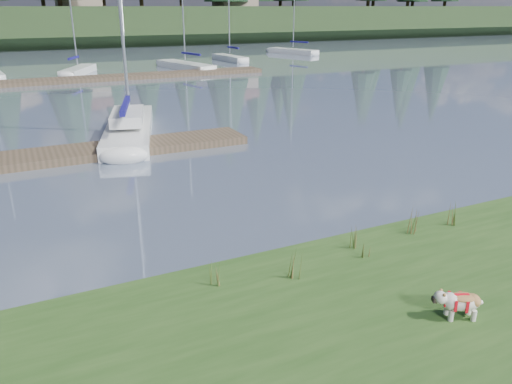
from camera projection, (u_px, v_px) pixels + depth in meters
ground at (77, 82)px, 37.48m from camera, size 200.00×200.00×0.00m
ridge at (37, 27)px, 72.90m from camera, size 200.00×20.00×5.00m
bulldog at (460, 301)px, 8.38m from camera, size 0.85×0.58×0.50m
sailboat_main at (130, 123)px, 22.29m from camera, size 4.14×9.25×13.07m
dock_near at (36, 158)px, 18.07m from camera, size 16.00×2.00×0.30m
dock_far at (104, 78)px, 38.24m from camera, size 26.00×2.20×0.30m
sailboat_bg_2 at (80, 69)px, 41.91m from camera, size 3.97×6.46×9.99m
sailboat_bg_3 at (181, 65)px, 45.42m from camera, size 3.62×8.59×12.35m
sailboat_bg_4 at (227, 57)px, 51.77m from camera, size 1.82×6.58×9.74m
sailboat_bg_5 at (289, 51)px, 59.61m from camera, size 4.00×7.54×10.78m
weed_0 at (296, 265)px, 9.63m from camera, size 0.17×0.14×0.68m
weed_1 at (354, 239)px, 10.80m from camera, size 0.17×0.14×0.56m
weed_2 at (415, 221)px, 11.49m from camera, size 0.17×0.14×0.76m
weed_3 at (214, 273)px, 9.39m from camera, size 0.17×0.14×0.60m
weed_4 at (366, 251)px, 10.47m from camera, size 0.17×0.14×0.36m
weed_5 at (452, 213)px, 11.98m from camera, size 0.17×0.14×0.72m
mud_lip at (266, 265)px, 10.78m from camera, size 60.00×0.50×0.14m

